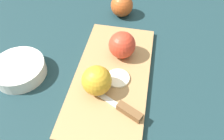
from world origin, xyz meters
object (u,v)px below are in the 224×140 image
knife (126,110)px  bowl (19,69)px  apple_whole (122,5)px  apple_half_right (97,80)px  apple_half_left (122,45)px

knife → bowl: 0.33m
knife → apple_whole: apple_whole is taller
apple_whole → apple_half_right: bearing=1.8°
apple_half_left → apple_half_right: size_ratio=1.02×
apple_whole → bowl: (0.36, -0.23, -0.02)m
apple_half_left → bowl: bearing=172.6°
apple_half_left → apple_whole: apple_half_left is taller
knife → apple_whole: bearing=-52.7°
apple_half_left → bowl: 0.31m
apple_half_left → apple_whole: bearing=68.7°
apple_half_left → bowl: size_ratio=0.54×
apple_whole → apple_half_left: bearing=12.3°
apple_half_left → apple_half_right: 0.15m
apple_half_right → apple_whole: 0.37m
bowl → apple_whole: bearing=147.5°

